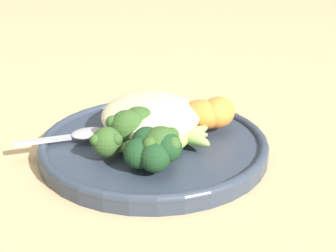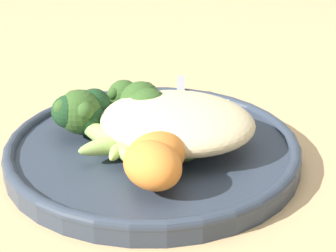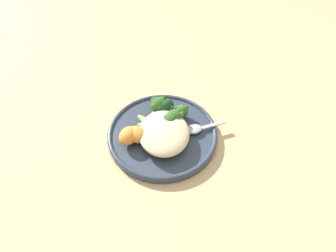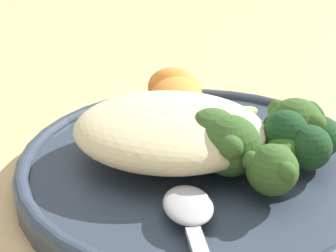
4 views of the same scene
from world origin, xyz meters
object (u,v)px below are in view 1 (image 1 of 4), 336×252
Objects in this scene: kale_tuft at (155,149)px; sweet_potato_chunk_1 at (202,114)px; quinoa_mound at (151,115)px; broccoli_stalk_6 at (161,143)px; broccoli_stalk_2 at (162,123)px; broccoli_stalk_7 at (166,144)px; sweet_potato_chunk_0 at (218,112)px; broccoli_stalk_3 at (145,125)px; broccoli_stalk_1 at (164,117)px; spoon at (81,135)px; broccoli_stalk_0 at (178,116)px; plate at (154,144)px; broccoli_stalk_5 at (123,142)px; broccoli_stalk_4 at (137,129)px.

sweet_potato_chunk_1 is at bearing 147.22° from kale_tuft.
quinoa_mound reaches higher than broccoli_stalk_6.
kale_tuft reaches higher than broccoli_stalk_2.
broccoli_stalk_7 reaches higher than broccoli_stalk_6.
kale_tuft is (0.10, -0.08, -0.00)m from sweet_potato_chunk_0.
sweet_potato_chunk_0 is (-0.04, 0.09, -0.00)m from broccoli_stalk_3.
quinoa_mound is at bearing -89.06° from sweet_potato_chunk_1.
sweet_potato_chunk_1 reaches higher than broccoli_stalk_1.
spoon is at bearing -81.28° from sweet_potato_chunk_0.
kale_tuft is 0.12m from spoon.
broccoli_stalk_0 is at bearing -147.79° from broccoli_stalk_6.
broccoli_stalk_3 reaches higher than quinoa_mound.
quinoa_mound is 0.03m from broccoli_stalk_3.
broccoli_stalk_0 is at bearing 133.84° from plate.
broccoli_stalk_1 is at bearing 178.50° from spoon.
broccoli_stalk_3 reaches higher than broccoli_stalk_6.
sweet_potato_chunk_0 is 0.98× the size of sweet_potato_chunk_1.
broccoli_stalk_1 is 1.03× the size of broccoli_stalk_3.
broccoli_stalk_1 is 0.02m from broccoli_stalk_2.
sweet_potato_chunk_0 is at bearing 92.84° from quinoa_mound.
broccoli_stalk_0 is 0.81× the size of broccoli_stalk_2.
plate is 0.07m from broccoli_stalk_7.
broccoli_stalk_0 is 0.11m from kale_tuft.
broccoli_stalk_5 is 0.12m from sweet_potato_chunk_1.
quinoa_mound is 0.07m from broccoli_stalk_5.
broccoli_stalk_7 is at bearing 161.11° from broccoli_stalk_0.
broccoli_stalk_1 is (0.00, -0.02, 0.00)m from broccoli_stalk_0.
quinoa_mound is at bearing 178.98° from spoon.
sweet_potato_chunk_0 is at bearing -148.47° from broccoli_stalk_3.
broccoli_stalk_3 is at bearing -135.06° from broccoli_stalk_4.
broccoli_stalk_3 is 0.10m from sweet_potato_chunk_0.
broccoli_stalk_7 reaches higher than broccoli_stalk_0.
broccoli_stalk_3 is at bearing -45.68° from plate.
sweet_potato_chunk_0 is (-0.03, 0.08, 0.03)m from plate.
broccoli_stalk_2 is at bearing 141.11° from broccoli_stalk_1.
broccoli_stalk_0 is 0.77× the size of broccoli_stalk_6.
spoon reaches higher than plate.
broccoli_stalk_7 is at bearing 10.04° from quinoa_mound.
kale_tuft reaches higher than plate.
sweet_potato_chunk_0 reaches higher than broccoli_stalk_1.
broccoli_stalk_3 reaches higher than broccoli_stalk_5.
broccoli_stalk_3 is 0.71× the size of broccoli_stalk_4.
sweet_potato_chunk_0 is at bearing -101.05° from broccoli_stalk_0.
quinoa_mound is 0.09m from broccoli_stalk_7.
broccoli_stalk_5 is 2.34× the size of sweet_potato_chunk_0.
broccoli_stalk_4 reaches higher than spoon.
broccoli_stalk_5 is at bearing 96.05° from broccoli_stalk_2.
broccoli_stalk_6 is 0.09m from sweet_potato_chunk_1.
broccoli_stalk_3 is at bearing -65.04° from sweet_potato_chunk_1.
plate is 0.09m from sweet_potato_chunk_0.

